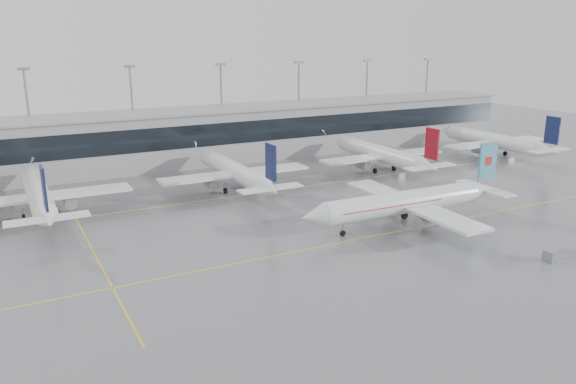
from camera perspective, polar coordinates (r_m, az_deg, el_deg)
ground at (r=80.78m, az=4.01°, el=-5.44°), size 320.00×320.00×0.00m
taxi_line_main at (r=80.78m, az=4.01°, el=-5.44°), size 120.00×0.25×0.01m
taxi_line_north at (r=106.08m, az=-4.56°, el=-0.30°), size 120.00×0.25×0.01m
taxi_line_cross at (r=84.55m, az=-19.36°, el=-5.34°), size 0.25×60.00×0.01m
terminal at (r=134.05m, az=-10.12°, el=5.48°), size 180.00×15.00×12.00m
terminal_glass at (r=126.73m, az=-9.08°, el=5.64°), size 180.00×0.20×5.00m
terminal_roof at (r=133.14m, az=-10.25°, el=8.11°), size 182.00×16.00×0.40m
light_masts at (r=138.69m, az=-11.05°, el=8.83°), size 156.40×1.00×22.60m
air_canada_jet at (r=90.14m, az=12.25°, el=-0.98°), size 37.48×30.24×11.90m
parked_jet_b at (r=100.83m, az=-24.05°, el=-0.29°), size 29.64×36.96×11.72m
parked_jet_c at (r=108.44m, az=-5.39°, el=2.06°), size 29.64×36.96×11.72m
parked_jet_d at (r=125.70m, az=9.52°, el=3.78°), size 29.64×36.96×11.72m
parked_jet_e at (r=149.31m, az=20.32°, el=4.88°), size 29.64×36.96×11.72m
gse_unit at (r=82.59m, az=25.06°, el=-5.90°), size 1.75×1.66×1.50m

